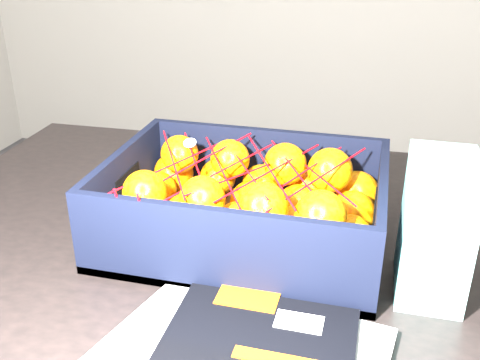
# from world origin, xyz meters

# --- Properties ---
(table) EXTENTS (1.22, 0.83, 0.75)m
(table) POSITION_xyz_m (0.15, -0.22, 0.65)
(table) COLOR black
(table) RESTS_ON ground
(produce_crate) EXTENTS (0.40, 0.30, 0.12)m
(produce_crate) POSITION_xyz_m (0.10, -0.23, 0.79)
(produce_crate) COLOR brown
(produce_crate) RESTS_ON table
(clementine_heap) EXTENTS (0.38, 0.28, 0.12)m
(clementine_heap) POSITION_xyz_m (0.11, -0.23, 0.81)
(clementine_heap) COLOR orange
(clementine_heap) RESTS_ON produce_crate
(mesh_net) EXTENTS (0.32, 0.26, 0.09)m
(mesh_net) POSITION_xyz_m (0.09, -0.24, 0.86)
(mesh_net) COLOR red
(mesh_net) RESTS_ON clementine_heap
(retail_carton) EXTENTS (0.08, 0.12, 0.18)m
(retail_carton) POSITION_xyz_m (0.36, -0.29, 0.84)
(retail_carton) COLOR white
(retail_carton) RESTS_ON table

